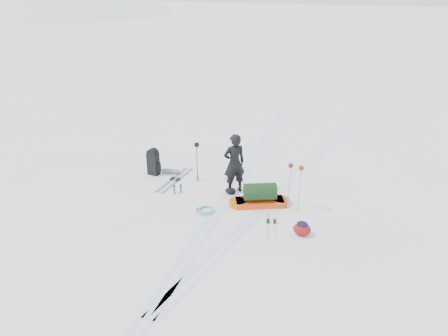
# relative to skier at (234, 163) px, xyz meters

# --- Properties ---
(ground) EXTENTS (200.00, 200.00, 0.00)m
(ground) POSITION_rel_skier_xyz_m (-0.03, -0.64, -0.89)
(ground) COLOR white
(ground) RESTS_ON ground
(ski_tracks) EXTENTS (3.38, 17.97, 0.01)m
(ski_tracks) POSITION_rel_skier_xyz_m (0.58, 0.24, -0.89)
(ski_tracks) COLOR silver
(ski_tracks) RESTS_ON ground
(skier) EXTENTS (0.77, 0.75, 1.79)m
(skier) POSITION_rel_skier_xyz_m (0.00, 0.00, 0.00)
(skier) COLOR black
(skier) RESTS_ON ground
(pulk_sled) EXTENTS (1.74, 1.19, 0.65)m
(pulk_sled) POSITION_rel_skier_xyz_m (0.96, -0.54, -0.64)
(pulk_sled) COLOR #ED440D
(pulk_sled) RESTS_ON ground
(expedition_rucksack) EXTENTS (0.94, 0.51, 0.88)m
(expedition_rucksack) POSITION_rel_skier_xyz_m (-2.76, 0.22, -0.49)
(expedition_rucksack) COLOR black
(expedition_rucksack) RESTS_ON ground
(ski_poles_black) EXTENTS (0.16, 0.18, 1.28)m
(ski_poles_black) POSITION_rel_skier_xyz_m (-1.31, 0.26, 0.15)
(ski_poles_black) COLOR black
(ski_poles_black) RESTS_ON ground
(ski_poles_silver) EXTENTS (0.43, 0.21, 1.36)m
(ski_poles_silver) POSITION_rel_skier_xyz_m (1.90, -0.51, 0.25)
(ski_poles_silver) COLOR #AEB0B5
(ski_poles_silver) RESTS_ON ground
(touring_skis_grey) EXTENTS (0.33, 1.96, 0.07)m
(touring_skis_grey) POSITION_rel_skier_xyz_m (-1.98, 0.04, -0.88)
(touring_skis_grey) COLOR gray
(touring_skis_grey) RESTS_ON ground
(touring_skis_white) EXTENTS (0.69, 1.72, 0.06)m
(touring_skis_white) POSITION_rel_skier_xyz_m (1.52, -1.34, -0.88)
(touring_skis_white) COLOR silver
(touring_skis_white) RESTS_ON ground
(rope_coil) EXTENTS (0.68, 0.68, 0.06)m
(rope_coil) POSITION_rel_skier_xyz_m (-0.30, -1.43, -0.86)
(rope_coil) COLOR #5FC0E7
(rope_coil) RESTS_ON ground
(small_daypack) EXTENTS (0.55, 0.53, 0.38)m
(small_daypack) POSITION_rel_skier_xyz_m (2.38, -1.64, -0.71)
(small_daypack) COLOR maroon
(small_daypack) RESTS_ON ground
(thermos_pair) EXTENTS (0.21, 0.22, 0.27)m
(thermos_pair) POSITION_rel_skier_xyz_m (-1.50, -0.72, -0.77)
(thermos_pair) COLOR #595A61
(thermos_pair) RESTS_ON ground
(stuff_sack) EXTENTS (0.33, 0.25, 0.20)m
(stuff_sack) POSITION_rel_skier_xyz_m (-0.03, -0.21, -0.79)
(stuff_sack) COLOR black
(stuff_sack) RESTS_ON ground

